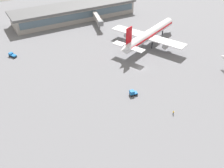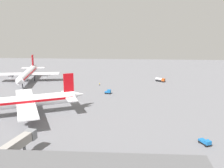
{
  "view_description": "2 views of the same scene",
  "coord_description": "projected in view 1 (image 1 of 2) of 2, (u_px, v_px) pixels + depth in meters",
  "views": [
    {
      "loc": [
        66.05,
        88.85,
        65.7
      ],
      "look_at": [
        20.38,
        7.99,
        2.27
      ],
      "focal_mm": 42.17,
      "sensor_mm": 36.0,
      "label": 1
    },
    {
      "loc": [
        26.03,
        -126.09,
        40.62
      ],
      "look_at": [
        17.13,
        18.67,
        4.99
      ],
      "focal_mm": 43.55,
      "sensor_mm": 36.0,
      "label": 2
    }
  ],
  "objects": [
    {
      "name": "pushback_tractor",
      "position": [
        12.0,
        55.0,
        136.96
      ],
      "size": [
        3.66,
        4.79,
        1.9
      ],
      "rotation": [
        0.0,
        0.0,
        5.16
      ],
      "color": "black",
      "rests_on": "ground"
    },
    {
      "name": "ground_crew_worker",
      "position": [
        173.0,
        113.0,
        99.17
      ],
      "size": [
        0.43,
        0.58,
        1.67
      ],
      "rotation": [
        0.0,
        0.0,
        0.13
      ],
      "color": "#1E2338",
      "rests_on": "ground"
    },
    {
      "name": "baggage_tug",
      "position": [
        133.0,
        93.0,
        109.06
      ],
      "size": [
        3.51,
        2.75,
        2.3
      ],
      "rotation": [
        0.0,
        0.0,
        6.09
      ],
      "color": "black",
      "rests_on": "ground"
    },
    {
      "name": "airplane_at_gate",
      "position": [
        149.0,
        34.0,
        145.98
      ],
      "size": [
        52.43,
        43.4,
        16.85
      ],
      "rotation": [
        0.0,
        0.0,
        3.55
      ],
      "color": "white",
      "rests_on": "ground"
    },
    {
      "name": "ground",
      "position": [
        140.0,
        68.0,
        127.76
      ],
      "size": [
        288.0,
        288.0,
        0.0
      ],
      "primitive_type": "plane",
      "color": "slate"
    },
    {
      "name": "terminal_building",
      "position": [
        75.0,
        12.0,
        180.62
      ],
      "size": [
        86.68,
        20.64,
        9.51
      ],
      "color": "#9E9993",
      "rests_on": "ground"
    },
    {
      "name": "jet_bridge",
      "position": [
        98.0,
        19.0,
        168.71
      ],
      "size": [
        7.75,
        19.97,
        6.74
      ],
      "rotation": [
        0.0,
        0.0,
        1.32
      ],
      "color": "#9E9993",
      "rests_on": "ground"
    }
  ]
}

